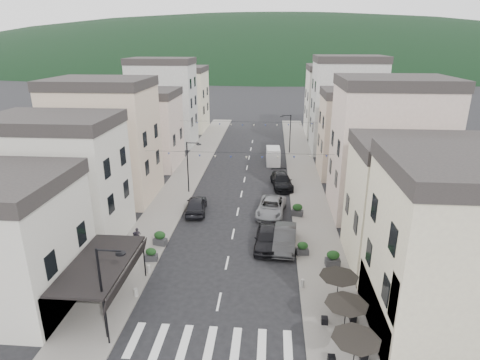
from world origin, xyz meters
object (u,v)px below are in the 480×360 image
(parked_car_d, at_px, (282,181))
(pedestrian_b, at_px, (136,241))
(parked_car_c, at_px, (271,207))
(pedestrian_a, at_px, (138,237))
(parked_car_a, at_px, (267,238))
(parked_car_b, at_px, (285,238))
(parked_car_e, at_px, (196,205))
(delivery_van, at_px, (273,155))

(parked_car_d, relative_size, pedestrian_b, 3.54)
(parked_car_c, height_order, pedestrian_a, pedestrian_a)
(parked_car_d, height_order, pedestrian_b, pedestrian_b)
(parked_car_a, bearing_deg, parked_car_b, 4.80)
(parked_car_b, relative_size, parked_car_e, 1.05)
(parked_car_c, bearing_deg, parked_car_b, -72.82)
(parked_car_b, bearing_deg, pedestrian_a, -171.93)
(parked_car_e, xyz_separation_m, pedestrian_a, (-3.65, -7.41, 0.07))
(parked_car_d, distance_m, parked_car_e, 12.04)
(parked_car_c, xyz_separation_m, pedestrian_a, (-11.25, -7.54, 0.12))
(parked_car_b, bearing_deg, parked_car_c, 104.39)
(parked_car_a, height_order, parked_car_d, parked_car_a)
(parked_car_a, height_order, parked_car_c, parked_car_a)
(parked_car_e, bearing_deg, parked_car_b, 137.98)
(parked_car_e, bearing_deg, pedestrian_a, 58.61)
(parked_car_a, relative_size, pedestrian_a, 3.20)
(parked_car_c, relative_size, parked_car_d, 1.04)
(parked_car_b, xyz_separation_m, delivery_van, (-1.04, 24.72, 0.27))
(pedestrian_b, bearing_deg, parked_car_b, 12.73)
(parked_car_b, distance_m, pedestrian_b, 12.49)
(parked_car_c, relative_size, parked_car_e, 1.16)
(parked_car_a, height_order, delivery_van, delivery_van)
(parked_car_e, xyz_separation_m, delivery_van, (7.77, 18.13, 0.28))
(parked_car_c, distance_m, pedestrian_b, 13.88)
(parked_car_a, bearing_deg, parked_car_e, 140.15)
(parked_car_b, height_order, parked_car_e, parked_car_b)
(delivery_van, xyz_separation_m, pedestrian_a, (-11.41, -25.55, -0.21))
(parked_car_d, height_order, parked_car_e, parked_car_e)
(parked_car_d, bearing_deg, delivery_van, 88.25)
(parked_car_a, height_order, parked_car_b, parked_car_a)
(delivery_van, bearing_deg, parked_car_b, -89.66)
(parked_car_c, bearing_deg, parked_car_e, -171.97)
(parked_car_c, bearing_deg, parked_car_a, -85.47)
(parked_car_a, relative_size, pedestrian_b, 3.25)
(pedestrian_a, distance_m, pedestrian_b, 0.66)
(pedestrian_a, bearing_deg, parked_car_a, -7.64)
(parked_car_a, xyz_separation_m, parked_car_b, (1.50, 0.06, -0.00))
(parked_car_d, xyz_separation_m, pedestrian_b, (-12.40, -16.28, 0.10))
(delivery_van, relative_size, pedestrian_b, 3.12)
(parked_car_c, bearing_deg, delivery_van, 96.57)
(parked_car_c, distance_m, delivery_van, 18.01)
(pedestrian_a, bearing_deg, parked_car_d, 39.83)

